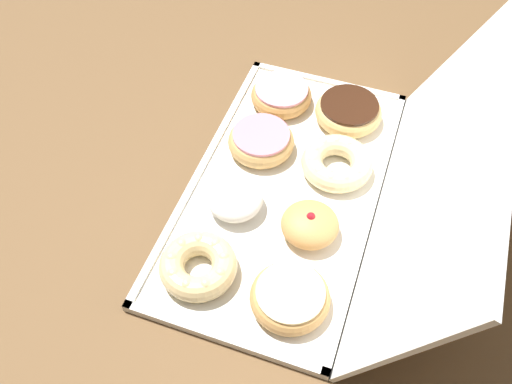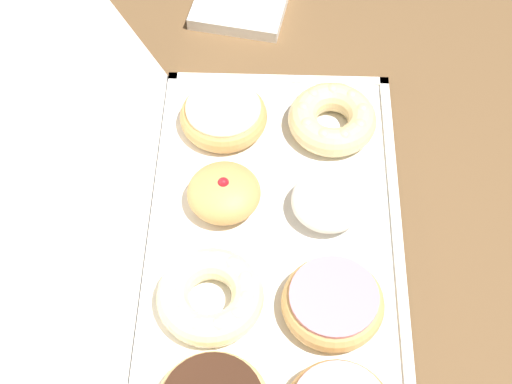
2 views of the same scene
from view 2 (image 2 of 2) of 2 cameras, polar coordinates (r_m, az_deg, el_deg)
ground_plane at (r=0.91m, az=1.40°, el=-4.98°), size 3.00×3.00×0.00m
donut_box at (r=0.91m, az=1.40°, el=-4.81°), size 0.56×0.30×0.01m
box_lid_open at (r=0.82m, az=-13.63°, el=0.34°), size 0.56×0.13×0.28m
pink_frosted_donut_1 at (r=0.86m, az=5.72°, el=-8.16°), size 0.11×0.11×0.04m
powdered_filled_donut_2 at (r=0.92m, az=5.35°, el=-0.65°), size 0.09×0.09×0.04m
cruller_donut_3 at (r=1.00m, az=5.67°, el=5.43°), size 0.11×0.11×0.04m
cruller_donut_5 at (r=0.86m, az=-3.40°, el=-7.68°), size 0.12×0.12×0.04m
jelly_filled_donut_6 at (r=0.93m, az=-2.39°, el=-0.05°), size 0.09×0.09×0.05m
glazed_ring_donut_7 at (r=1.00m, az=-2.41°, el=5.70°), size 0.11×0.11×0.04m
napkin_stack at (r=1.18m, az=-1.08°, el=13.96°), size 0.16×0.16×0.02m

